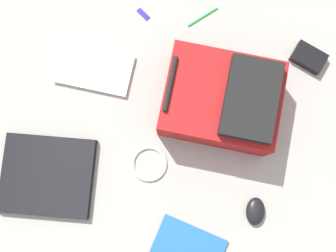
{
  "coord_description": "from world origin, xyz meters",
  "views": [
    {
      "loc": [
        -0.22,
        -0.13,
        1.5
      ],
      "look_at": [
        -0.02,
        -0.05,
        0.02
      ],
      "focal_mm": 44.57,
      "sensor_mm": 36.0,
      "label": 1
    }
  ],
  "objects": [
    {
      "name": "computer_mouse",
      "position": [
        -0.18,
        -0.44,
        0.02
      ],
      "size": [
        0.11,
        0.09,
        0.03
      ],
      "primitive_type": "ellipsoid",
      "rotation": [
        0.0,
        0.0,
        1.84
      ],
      "color": "black",
      "rests_on": "ground_plane"
    },
    {
      "name": "cable_coil",
      "position": [
        -0.17,
        -0.04,
        0.01
      ],
      "size": [
        0.13,
        0.13,
        0.01
      ],
      "primitive_type": "torus",
      "color": "silver",
      "rests_on": "ground_plane"
    },
    {
      "name": "book_red",
      "position": [
        0.08,
        0.28,
        0.01
      ],
      "size": [
        0.2,
        0.3,
        0.02
      ],
      "color": "silver",
      "rests_on": "ground_plane"
    },
    {
      "name": "power_brick",
      "position": [
        0.41,
        -0.44,
        0.02
      ],
      "size": [
        0.1,
        0.13,
        0.03
      ],
      "primitive_type": "cube",
      "rotation": [
        0.0,
        0.0,
        2.98
      ],
      "color": "black",
      "rests_on": "ground_plane"
    },
    {
      "name": "book_comic",
      "position": [
        -0.39,
        -0.27,
        0.01
      ],
      "size": [
        0.17,
        0.24,
        0.01
      ],
      "color": "silver",
      "rests_on": "ground_plane"
    },
    {
      "name": "laptop",
      "position": [
        -0.34,
        0.28,
        0.02
      ],
      "size": [
        0.36,
        0.39,
        0.03
      ],
      "color": "black",
      "rests_on": "ground_plane"
    },
    {
      "name": "ground_plane",
      "position": [
        0.0,
        0.0,
        0.0
      ],
      "size": [
        3.44,
        3.44,
        0.0
      ],
      "primitive_type": "plane",
      "color": "gray"
    },
    {
      "name": "backpack",
      "position": [
        0.13,
        -0.2,
        0.09
      ],
      "size": [
        0.37,
        0.43,
        0.21
      ],
      "color": "maroon",
      "rests_on": "ground_plane"
    },
    {
      "name": "usb_stick",
      "position": [
        0.35,
        0.2,
        0.0
      ],
      "size": [
        0.04,
        0.06,
        0.01
      ],
      "primitive_type": "cube",
      "rotation": [
        0.0,
        0.0,
        2.73
      ],
      "color": "#191999",
      "rests_on": "ground_plane"
    },
    {
      "name": "pen_blue",
      "position": [
        0.42,
        -0.02,
        0.0
      ],
      "size": [
        0.11,
        0.08,
        0.01
      ],
      "primitive_type": "cylinder",
      "rotation": [
        1.57,
        0.0,
        4.09
      ],
      "color": "#198C33",
      "rests_on": "ground_plane"
    }
  ]
}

